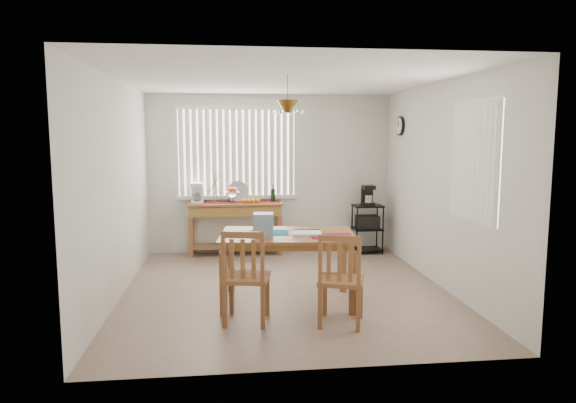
{
  "coord_description": "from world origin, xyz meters",
  "views": [
    {
      "loc": [
        -0.69,
        -6.25,
        1.93
      ],
      "look_at": [
        0.1,
        0.55,
        1.05
      ],
      "focal_mm": 32.0,
      "sensor_mm": 36.0,
      "label": 1
    }
  ],
  "objects": [
    {
      "name": "wire_cart",
      "position": [
        1.58,
        1.91,
        0.48
      ],
      "size": [
        0.47,
        0.38,
        0.8
      ],
      "color": "black",
      "rests_on": "ground"
    },
    {
      "name": "sideboard",
      "position": [
        -0.58,
        2.02,
        0.64
      ],
      "size": [
        1.52,
        0.43,
        0.85
      ],
      "color": "brown",
      "rests_on": "ground"
    },
    {
      "name": "dining_table",
      "position": [
        -0.03,
        -0.5,
        0.72
      ],
      "size": [
        1.61,
        1.13,
        0.82
      ],
      "color": "brown",
      "rests_on": "ground"
    },
    {
      "name": "sideboard_items",
      "position": [
        -0.82,
        2.03,
        0.99
      ],
      "size": [
        1.44,
        0.36,
        0.65
      ],
      "color": "maroon",
      "rests_on": "sideboard"
    },
    {
      "name": "chair_right",
      "position": [
        0.43,
        -1.28,
        0.47
      ],
      "size": [
        0.56,
        0.56,
        0.96
      ],
      "color": "brown",
      "rests_on": "ground"
    },
    {
      "name": "table_items",
      "position": [
        -0.19,
        -0.62,
        0.91
      ],
      "size": [
        1.17,
        0.66,
        0.26
      ],
      "color": "#157773",
      "rests_on": "dining_table"
    },
    {
      "name": "ground",
      "position": [
        0.0,
        0.0,
        -0.01
      ],
      "size": [
        4.0,
        4.5,
        0.01
      ],
      "primitive_type": "cube",
      "color": "gray"
    },
    {
      "name": "room_shell",
      "position": [
        0.0,
        0.02,
        1.69
      ],
      "size": [
        4.2,
        4.7,
        2.7
      ],
      "color": "silver",
      "rests_on": "ground"
    },
    {
      "name": "cart_items",
      "position": [
        1.58,
        1.92,
        0.95
      ],
      "size": [
        0.19,
        0.23,
        0.33
      ],
      "color": "black",
      "rests_on": "wire_cart"
    },
    {
      "name": "chair_left",
      "position": [
        -0.53,
        -1.11,
        0.49
      ],
      "size": [
        0.54,
        0.54,
        0.99
      ],
      "color": "brown",
      "rests_on": "ground"
    }
  ]
}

